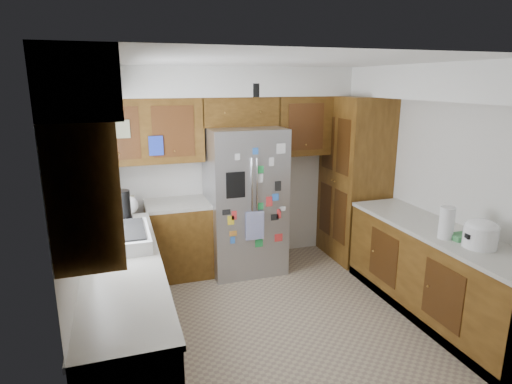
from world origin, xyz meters
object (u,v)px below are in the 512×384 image
fridge (245,200)px  rice_cooker (481,233)px  paper_towel (447,223)px  pantry (354,179)px

fridge → rice_cooker: size_ratio=6.03×
rice_cooker → paper_towel: (-0.13, 0.27, 0.02)m
rice_cooker → paper_towel: paper_towel is taller
paper_towel → fridge: bearing=125.8°
pantry → rice_cooker: bearing=-90.0°
fridge → rice_cooker: 2.64m
pantry → rice_cooker: size_ratio=7.20×
fridge → paper_towel: 2.34m
pantry → fridge: pantry is taller
rice_cooker → fridge: bearing=124.7°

